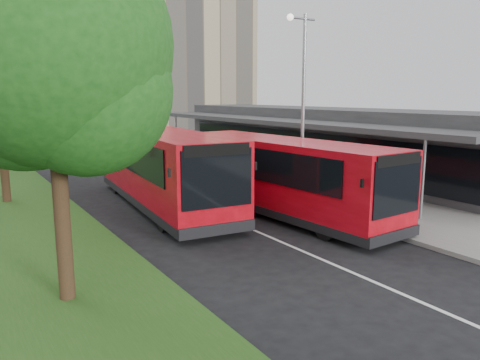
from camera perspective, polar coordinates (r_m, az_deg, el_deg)
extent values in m
plane|color=black|center=(17.28, 0.87, -5.80)|extent=(120.00, 120.00, 0.00)
cube|color=slate|center=(37.40, -8.23, 2.95)|extent=(5.00, 80.00, 0.15)
cube|color=silver|center=(30.66, -14.64, 0.99)|extent=(0.12, 70.00, 0.01)
cube|color=silver|center=(17.82, 13.43, -5.56)|extent=(0.12, 2.00, 0.01)
cube|color=silver|center=(22.28, 2.36, -2.11)|extent=(0.12, 2.00, 0.01)
cube|color=silver|center=(27.33, -4.80, 0.19)|extent=(0.12, 2.00, 0.01)
cube|color=silver|center=(32.71, -9.67, 1.74)|extent=(0.12, 2.00, 0.01)
cube|color=silver|center=(38.27, -13.15, 2.85)|extent=(0.12, 2.00, 0.01)
cube|color=silver|center=(43.95, -15.74, 3.67)|extent=(0.12, 2.00, 0.01)
cube|color=silver|center=(49.70, -17.74, 4.29)|extent=(0.12, 2.00, 0.01)
cube|color=silver|center=(55.50, -19.33, 4.78)|extent=(0.12, 2.00, 0.01)
cube|color=silver|center=(61.35, -20.61, 5.17)|extent=(0.12, 2.00, 0.01)
cube|color=tan|center=(60.62, -10.12, 14.13)|extent=(22.00, 12.00, 18.00)
cube|color=#2B2B2D|center=(29.84, 10.25, 4.77)|extent=(5.00, 26.00, 4.00)
cube|color=black|center=(28.25, 6.43, 3.75)|extent=(0.06, 24.00, 2.20)
cube|color=#2B2B2D|center=(27.32, 4.39, 7.15)|extent=(2.80, 26.00, 0.25)
cylinder|color=gray|center=(18.79, 21.39, -0.03)|extent=(0.12, 0.12, 3.30)
cylinder|color=gray|center=(36.28, -7.79, 5.24)|extent=(0.12, 0.12, 3.30)
cylinder|color=#342314|center=(11.42, -20.87, -4.16)|extent=(0.36, 0.36, 4.15)
sphere|color=#164A13|center=(11.14, -22.14, 14.99)|extent=(5.28, 5.28, 5.28)
sphere|color=#164A13|center=(10.83, -18.24, 10.37)|extent=(3.77, 3.77, 3.77)
sphere|color=#164A13|center=(11.51, -24.87, 11.32)|extent=(4.15, 4.15, 4.15)
cylinder|color=#342314|center=(23.14, -26.91, 2.50)|extent=(0.36, 0.36, 4.19)
sphere|color=#164A13|center=(22.65, -25.87, 9.71)|extent=(3.81, 3.81, 3.81)
cylinder|color=gray|center=(20.72, 7.69, 8.44)|extent=(0.16, 0.16, 8.00)
cylinder|color=gray|center=(20.83, 7.51, 18.95)|extent=(1.40, 0.10, 0.10)
sphere|color=silver|center=(20.45, 6.14, 19.13)|extent=(0.28, 0.28, 0.28)
cylinder|color=gray|center=(38.28, -12.12, 9.12)|extent=(0.16, 0.16, 8.00)
cylinder|color=gray|center=(38.33, -12.63, 14.79)|extent=(1.40, 0.10, 0.10)
sphere|color=silver|center=(38.13, -13.51, 14.78)|extent=(0.28, 0.28, 0.28)
cube|color=red|center=(18.85, 5.24, 0.83)|extent=(3.25, 10.82, 2.69)
cube|color=black|center=(19.11, 5.17, -3.07)|extent=(3.28, 10.85, 0.31)
cube|color=black|center=(15.26, 18.65, -0.84)|extent=(2.29, 0.20, 1.78)
cube|color=black|center=(23.04, -3.59, 3.67)|extent=(2.24, 0.20, 1.32)
cube|color=black|center=(18.19, 1.57, 2.07)|extent=(0.67, 9.13, 1.22)
cube|color=black|center=(19.86, 7.48, 2.68)|extent=(0.67, 9.13, 1.22)
cube|color=black|center=(15.62, 18.35, -6.53)|extent=(2.54, 0.25, 0.36)
cube|color=black|center=(15.12, 18.87, 2.37)|extent=(2.13, 0.18, 0.36)
cube|color=black|center=(14.23, 14.65, -0.37)|extent=(0.09, 0.09, 0.25)
cube|color=black|center=(16.51, 20.94, 0.72)|extent=(0.09, 0.09, 0.25)
cylinder|color=black|center=(15.96, 10.50, -5.62)|extent=(0.37, 0.93, 0.92)
cylinder|color=black|center=(17.53, 15.33, -4.38)|extent=(0.37, 0.93, 0.92)
cylinder|color=black|center=(21.16, -3.20, -1.53)|extent=(0.37, 0.93, 0.92)
cylinder|color=black|center=(22.36, 1.39, -0.87)|extent=(0.37, 0.93, 0.92)
cube|color=red|center=(20.45, -9.51, 1.86)|extent=(3.74, 11.71, 2.91)
cube|color=black|center=(20.70, -9.39, -2.03)|extent=(3.76, 11.74, 0.33)
cube|color=black|center=(15.07, -2.77, 0.16)|extent=(2.46, 0.27, 1.92)
cube|color=black|center=(25.92, -13.48, 4.52)|extent=(2.41, 0.26, 1.43)
cube|color=black|center=(20.32, -13.57, 3.14)|extent=(0.91, 9.84, 1.32)
cube|color=black|center=(21.15, -6.23, 3.64)|extent=(0.91, 9.84, 1.32)
cube|color=black|center=(15.45, -2.70, -6.07)|extent=(2.74, 0.32, 0.38)
cube|color=black|center=(14.92, -2.78, 3.68)|extent=(2.30, 0.24, 0.38)
cube|color=black|center=(14.68, -8.63, 0.87)|extent=(0.09, 0.09, 0.27)
cube|color=black|center=(15.92, 1.90, 1.71)|extent=(0.09, 0.09, 0.27)
cylinder|color=black|center=(16.89, -9.20, -4.57)|extent=(0.41, 1.01, 0.99)
cylinder|color=black|center=(17.70, -2.09, -3.75)|extent=(0.41, 1.01, 0.99)
cylinder|color=black|center=(23.93, -14.79, -0.38)|extent=(0.41, 1.01, 0.99)
cylinder|color=black|center=(24.52, -9.53, 0.07)|extent=(0.41, 1.01, 0.99)
cylinder|color=#372016|center=(27.78, -0.94, 1.70)|extent=(0.66, 0.66, 0.97)
cylinder|color=#DBA80B|center=(34.50, -7.80, 3.29)|extent=(0.18, 0.18, 0.98)
imported|color=#611C0D|center=(54.21, -20.10, 5.23)|extent=(2.11, 3.65, 1.17)
imported|color=navy|center=(59.35, -24.40, 5.28)|extent=(1.92, 3.46, 1.08)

